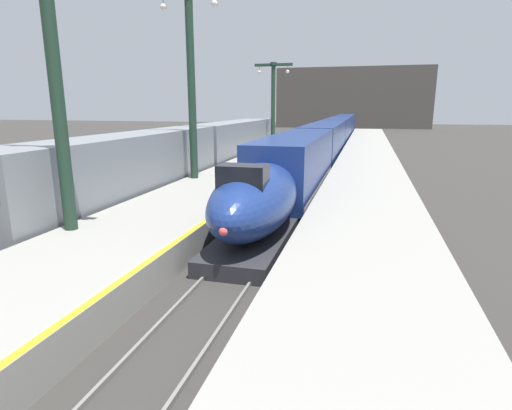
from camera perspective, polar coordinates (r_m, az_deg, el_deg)
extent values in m
cube|color=gray|center=(27.10, -2.39, 3.49)|extent=(4.80, 110.00, 1.05)
cube|color=gray|center=(25.92, 15.00, 2.57)|extent=(4.80, 110.00, 1.05)
cube|color=yellow|center=(26.44, 2.34, 4.40)|extent=(0.20, 107.80, 0.01)
cube|color=slate|center=(29.08, 5.47, 3.19)|extent=(0.08, 110.00, 0.12)
cube|color=slate|center=(28.88, 8.41, 3.04)|extent=(0.08, 110.00, 0.12)
cube|color=slate|center=(31.40, -9.30, 3.84)|extent=(0.08, 110.00, 0.12)
cube|color=slate|center=(30.82, -6.75, 3.75)|extent=(0.08, 110.00, 0.12)
ellipsoid|color=navy|center=(15.51, 0.02, 0.82)|extent=(2.78, 7.58, 2.56)
cube|color=#28282D|center=(15.58, -0.34, -5.07)|extent=(2.46, 6.45, 0.55)
cube|color=black|center=(13.69, -1.81, 3.66)|extent=(1.59, 1.00, 0.90)
sphere|color=#F24C4C|center=(12.12, -4.48, -3.61)|extent=(0.28, 0.28, 0.28)
cube|color=navy|center=(24.42, 5.63, 6.00)|extent=(2.90, 14.00, 3.05)
cube|color=black|center=(24.62, 2.37, 7.41)|extent=(0.04, 11.90, 0.80)
cube|color=black|center=(24.17, 9.01, 7.14)|extent=(0.04, 11.90, 0.80)
cube|color=silver|center=(24.62, 5.56, 3.06)|extent=(2.92, 13.30, 0.24)
cube|color=black|center=(20.42, 3.47, -0.57)|extent=(2.03, 2.20, 0.56)
cube|color=black|center=(29.08, 6.99, 3.59)|extent=(2.03, 2.20, 0.56)
cube|color=navy|center=(40.81, 9.47, 8.89)|extent=(2.90, 18.00, 3.05)
cube|color=black|center=(40.93, 7.49, 9.74)|extent=(0.04, 15.84, 0.80)
cube|color=black|center=(40.66, 11.52, 9.57)|extent=(0.04, 15.84, 0.80)
cube|color=black|center=(34.96, 8.37, 5.22)|extent=(2.03, 2.20, 0.56)
cube|color=black|center=(47.05, 10.12, 7.26)|extent=(2.03, 2.20, 0.56)
cube|color=navy|center=(59.32, 11.26, 10.21)|extent=(2.90, 18.00, 3.05)
cube|color=black|center=(59.40, 9.89, 10.80)|extent=(0.04, 15.84, 0.80)
cube|color=black|center=(59.21, 12.68, 10.67)|extent=(0.04, 15.84, 0.80)
cube|color=black|center=(53.36, 10.72, 7.95)|extent=(2.03, 2.20, 0.56)
cube|color=black|center=(65.53, 11.55, 8.91)|extent=(2.03, 2.20, 0.56)
cube|color=navy|center=(77.87, 12.20, 10.89)|extent=(2.90, 18.00, 3.05)
cube|color=black|center=(77.93, 11.16, 11.35)|extent=(0.04, 15.84, 0.80)
cube|color=black|center=(77.79, 13.29, 11.24)|extent=(0.04, 15.84, 0.80)
cube|color=black|center=(71.86, 11.88, 9.28)|extent=(2.03, 2.20, 0.56)
cube|color=black|center=(84.06, 12.36, 9.83)|extent=(2.03, 2.20, 0.56)
cube|color=gray|center=(22.67, -17.26, 5.08)|extent=(2.85, 18.00, 3.30)
cube|color=black|center=(23.38, -20.27, 6.32)|extent=(0.04, 15.30, 0.90)
cube|color=black|center=(21.91, -14.24, 6.31)|extent=(0.04, 15.30, 0.90)
cube|color=black|center=(18.54, -26.23, -3.51)|extent=(2.00, 2.00, 0.52)
cube|color=black|center=(27.96, -10.79, 3.01)|extent=(2.00, 2.00, 0.52)
cube|color=gray|center=(39.59, -2.84, 9.03)|extent=(2.85, 18.00, 3.30)
cylinder|color=#1E3828|center=(15.27, -25.71, 13.55)|extent=(0.44, 0.44, 9.09)
cylinder|color=#1E3828|center=(24.64, -8.87, 15.75)|extent=(0.44, 0.44, 10.43)
cylinder|color=#1E3828|center=(25.87, -12.66, 25.81)|extent=(0.03, 0.03, 0.60)
sphere|color=#EFEACC|center=(25.80, -12.62, 25.05)|extent=(0.36, 0.36, 0.36)
sphere|color=#EFEACC|center=(24.64, -5.71, 25.85)|extent=(0.36, 0.36, 0.36)
cylinder|color=#1E3828|center=(45.01, 2.37, 13.61)|extent=(0.44, 0.44, 8.54)
cylinder|color=#1E3828|center=(45.20, 2.42, 18.84)|extent=(0.68, 0.68, 0.30)
cube|color=#1E3828|center=(45.20, 2.42, 18.71)|extent=(4.00, 0.24, 0.28)
cylinder|color=#1E3828|center=(45.51, 0.48, 18.24)|extent=(0.03, 0.03, 0.60)
sphere|color=#EFEACC|center=(45.49, 0.48, 17.80)|extent=(0.36, 0.36, 0.36)
cylinder|color=#1E3828|center=(44.86, 4.39, 18.28)|extent=(0.03, 0.03, 0.60)
sphere|color=#EFEACC|center=(44.84, 4.38, 17.83)|extent=(0.36, 0.36, 0.36)
cube|color=#4C4742|center=(102.83, 13.09, 14.17)|extent=(36.00, 2.00, 14.00)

